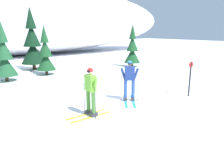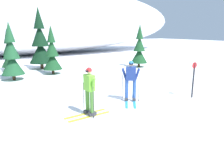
{
  "view_description": "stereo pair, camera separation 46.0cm",
  "coord_description": "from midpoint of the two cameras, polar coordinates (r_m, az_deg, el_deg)",
  "views": [
    {
      "loc": [
        -5.69,
        -7.22,
        2.94
      ],
      "look_at": [
        -1.03,
        -0.52,
        0.95
      ],
      "focal_mm": 34.91,
      "sensor_mm": 36.0,
      "label": 1
    },
    {
      "loc": [
        -5.31,
        -7.47,
        2.94
      ],
      "look_at": [
        -1.03,
        -0.52,
        0.95
      ],
      "focal_mm": 34.91,
      "sensor_mm": 36.0,
      "label": 2
    }
  ],
  "objects": [
    {
      "name": "skier_lime_jacket",
      "position": [
        7.63,
        -4.26,
        -1.76
      ],
      "size": [
        1.67,
        0.79,
        1.73
      ],
      "color": "gold",
      "rests_on": "ground"
    },
    {
      "name": "skier_navy_jacket",
      "position": [
        9.23,
        6.34,
        0.93
      ],
      "size": [
        1.34,
        1.68,
        1.75
      ],
      "color": "#2893CC",
      "rests_on": "ground"
    },
    {
      "name": "pine_tree_right",
      "position": [
        15.64,
        -14.61,
        7.6
      ],
      "size": [
        1.29,
        1.29,
        3.34
      ],
      "color": "#47301E",
      "rests_on": "ground"
    },
    {
      "name": "pine_tree_center",
      "position": [
        18.02,
        -24.73,
        7.27
      ],
      "size": [
        1.21,
        1.21,
        3.13
      ],
      "color": "#47301E",
      "rests_on": "ground"
    },
    {
      "name": "pine_tree_far_right",
      "position": [
        18.39,
        7.88,
        8.99
      ],
      "size": [
        1.36,
        1.36,
        3.52
      ],
      "color": "#47301E",
      "rests_on": "ground"
    },
    {
      "name": "pine_tree_center_right",
      "position": [
        18.11,
        -17.58,
        10.07
      ],
      "size": [
        1.84,
        1.84,
        4.76
      ],
      "color": "#47301E",
      "rests_on": "ground"
    },
    {
      "name": "pine_tree_center_left",
      "position": [
        14.45,
        -23.97,
        6.68
      ],
      "size": [
        1.35,
        1.35,
        3.51
      ],
      "color": "#47301E",
      "rests_on": "ground"
    },
    {
      "name": "snow_ridge_background",
      "position": [
        29.92,
        -25.15,
        15.5
      ],
      "size": [
        49.59,
        15.23,
        9.06
      ],
      "primitive_type": "ellipsoid",
      "color": "white",
      "rests_on": "ground"
    },
    {
      "name": "trail_marker_post",
      "position": [
        10.43,
        21.74,
        1.5
      ],
      "size": [
        0.28,
        0.07,
        1.61
      ],
      "color": "black",
      "rests_on": "ground"
    },
    {
      "name": "ground_plane",
      "position": [
        9.63,
        5.0,
        -4.12
      ],
      "size": [
        120.0,
        120.0,
        0.0
      ],
      "primitive_type": "plane",
      "color": "white"
    }
  ]
}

